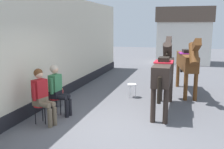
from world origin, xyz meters
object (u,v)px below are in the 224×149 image
object	(u,v)px
saddled_horse_far	(187,62)
spare_stool_white	(132,86)
seated_visitor_near	(42,94)
flower_planter_far	(57,95)
saddled_horse_near	(164,70)
seated_visitor_far	(57,87)

from	to	relation	value
saddled_horse_far	spare_stool_white	size ratio (longest dim) A/B	6.48
seated_visitor_near	flower_planter_far	distance (m)	1.57
seated_visitor_near	spare_stool_white	xyz separation A→B (m)	(1.63, 2.99, -0.38)
seated_visitor_near	saddled_horse_near	bearing A→B (deg)	35.10
seated_visitor_far	flower_planter_far	world-z (taller)	seated_visitor_far
saddled_horse_near	saddled_horse_far	distance (m)	2.12
seated_visitor_far	saddled_horse_near	distance (m)	3.01
seated_visitor_far	saddled_horse_near	xyz separation A→B (m)	(2.71, 1.26, 0.38)
saddled_horse_near	saddled_horse_far	xyz separation A→B (m)	(0.63, 2.03, 0.00)
seated_visitor_near	spare_stool_white	world-z (taller)	seated_visitor_near
seated_visitor_near	seated_visitor_far	size ratio (longest dim) A/B	1.00
seated_visitor_far	flower_planter_far	size ratio (longest dim) A/B	2.17
seated_visitor_near	saddled_horse_far	size ratio (longest dim) A/B	0.47
saddled_horse_near	spare_stool_white	world-z (taller)	saddled_horse_near
spare_stool_white	seated_visitor_far	bearing A→B (deg)	-124.38
saddled_horse_near	seated_visitor_near	bearing A→B (deg)	-144.90
seated_visitor_near	saddled_horse_near	distance (m)	3.41
seated_visitor_near	spare_stool_white	size ratio (longest dim) A/B	3.02
saddled_horse_far	flower_planter_far	size ratio (longest dim) A/B	4.65
seated_visitor_far	saddled_horse_near	bearing A→B (deg)	24.87
seated_visitor_near	flower_planter_far	world-z (taller)	seated_visitor_near
flower_planter_far	spare_stool_white	size ratio (longest dim) A/B	1.39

